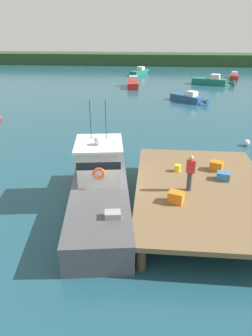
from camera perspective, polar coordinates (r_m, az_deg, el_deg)
name	(u,v)px	position (r m, az deg, el deg)	size (l,w,h in m)	color
ground_plane	(99,205)	(14.89, -5.08, -6.77)	(200.00, 200.00, 0.00)	#1E4C5B
dock	(203,189)	(14.35, 14.03, -3.83)	(6.00, 9.00, 1.20)	#4C3D2D
main_fishing_boat	(100,188)	(14.23, -4.87, -3.69)	(3.68, 9.96, 4.80)	#4C4C51
crate_single_far	(223,176)	(15.13, 17.62, -1.43)	(0.60, 0.44, 0.37)	#3370B2
crate_single_by_cleat	(176,197)	(12.74, 9.24, -5.36)	(0.60, 0.44, 0.47)	orange
crate_stack_near_edge	(216,166)	(16.03, 16.42, 0.39)	(0.60, 0.44, 0.45)	orange
bait_bucket	(178,168)	(15.49, 9.55, 0.01)	(0.32, 0.32, 0.34)	yellow
deckhand_by_the_boat	(190,172)	(13.50, 11.81, -0.79)	(0.36, 0.22, 1.63)	#383842
moored_boat_far_right	(189,98)	(36.49, 11.65, 12.58)	(4.24, 4.06, 1.24)	#285184
moored_boat_far_left	(140,72)	(57.67, 2.57, 17.35)	(3.27, 5.29, 1.36)	#196B5B
moored_boat_outer_mooring	(212,81)	(48.72, 15.67, 15.25)	(6.13, 3.07, 1.54)	#196B5B
moored_boat_mid_harbor	(133,83)	(45.43, 1.36, 15.45)	(1.70, 5.78, 1.46)	red
moored_boat_off_the_point	(234,77)	(55.41, 19.43, 15.71)	(2.05, 4.86, 1.21)	red
mooring_buoy_outer	(247,143)	(23.66, 21.45, 4.39)	(0.47, 0.47, 0.47)	silver
far_shoreline	(144,59)	(74.82, 3.43, 19.56)	(120.00, 8.00, 2.40)	#284723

